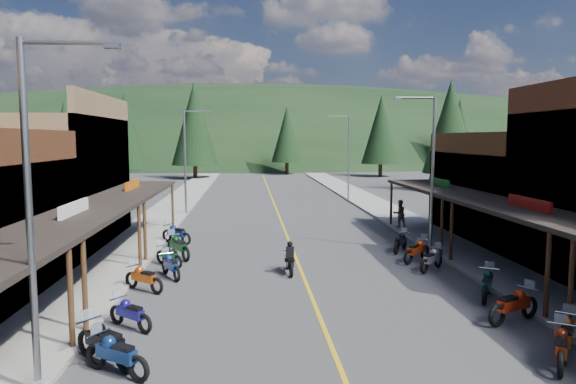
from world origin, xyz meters
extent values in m
plane|color=#38383A|center=(0.00, 0.00, 0.00)|extent=(220.00, 220.00, 0.00)
cube|color=gold|center=(0.00, 20.00, 0.01)|extent=(0.15, 90.00, 0.01)
cube|color=gray|center=(-8.70, 20.00, 0.07)|extent=(3.40, 94.00, 0.15)
cube|color=gray|center=(8.70, 20.00, 0.07)|extent=(3.40, 94.00, 0.15)
cylinder|color=#472D19|center=(-7.20, -3.40, 1.50)|extent=(0.16, 0.16, 3.00)
cube|color=#3F2111|center=(-10.15, 1.70, 3.10)|extent=(0.30, 9.00, 6.20)
cube|color=black|center=(-8.70, 1.70, 3.00)|extent=(3.20, 9.00, 0.18)
cylinder|color=#472D19|center=(-7.20, -2.20, 1.50)|extent=(0.16, 0.16, 3.00)
cylinder|color=#472D19|center=(-7.20, 5.60, 1.50)|extent=(0.16, 0.16, 3.00)
cube|color=silver|center=(-8.70, 1.70, 3.20)|extent=(0.12, 3.00, 0.70)
cube|color=brown|center=(-14.00, 11.30, 3.50)|extent=(8.00, 10.20, 7.00)
cube|color=brown|center=(-10.15, 11.30, 4.10)|extent=(0.30, 10.20, 8.20)
cube|color=black|center=(-8.70, 11.30, 3.00)|extent=(3.20, 10.20, 0.18)
cylinder|color=#472D19|center=(-7.20, 6.80, 1.50)|extent=(0.16, 0.16, 3.00)
cylinder|color=#472D19|center=(-7.20, 15.80, 1.50)|extent=(0.16, 0.16, 3.00)
cube|color=#CC590C|center=(-8.70, 11.30, 3.20)|extent=(0.12, 3.00, 0.70)
cylinder|color=#472D19|center=(7.20, -3.40, 1.50)|extent=(0.16, 0.16, 3.00)
cube|color=#562B19|center=(10.15, 1.70, 4.10)|extent=(0.30, 9.00, 8.20)
cube|color=black|center=(8.70, 1.70, 3.00)|extent=(3.20, 9.00, 0.18)
cylinder|color=#472D19|center=(7.20, -2.20, 1.50)|extent=(0.16, 0.16, 3.00)
cylinder|color=#472D19|center=(7.20, 5.60, 1.50)|extent=(0.16, 0.16, 3.00)
cube|color=#B2140F|center=(8.70, 1.70, 3.20)|extent=(0.12, 3.00, 0.70)
cube|color=#4C2D16|center=(14.00, 11.30, 2.50)|extent=(8.00, 10.20, 5.00)
cube|color=#4C2D16|center=(10.15, 11.30, 3.10)|extent=(0.30, 10.20, 6.20)
cube|color=black|center=(8.70, 11.30, 3.00)|extent=(3.20, 10.20, 0.18)
cylinder|color=#472D19|center=(7.20, 6.80, 1.50)|extent=(0.16, 0.16, 3.00)
cylinder|color=#472D19|center=(7.20, 15.80, 1.50)|extent=(0.16, 0.16, 3.00)
cube|color=#14591E|center=(8.70, 11.30, 3.20)|extent=(0.12, 3.00, 0.70)
cylinder|color=gray|center=(-7.10, -6.00, 4.00)|extent=(0.16, 0.16, 8.00)
cylinder|color=gray|center=(-6.10, -6.00, 7.90)|extent=(2.00, 0.10, 0.10)
cube|color=gray|center=(-5.20, -6.00, 7.85)|extent=(0.35, 0.18, 0.12)
cylinder|color=gray|center=(-7.10, 22.00, 4.00)|extent=(0.16, 0.16, 8.00)
cylinder|color=gray|center=(-6.10, 22.00, 7.90)|extent=(2.00, 0.10, 0.10)
cube|color=gray|center=(-5.20, 22.00, 7.85)|extent=(0.35, 0.18, 0.12)
cylinder|color=gray|center=(7.10, 8.00, 4.00)|extent=(0.16, 0.16, 8.00)
cylinder|color=gray|center=(6.10, 8.00, 7.90)|extent=(2.00, 0.10, 0.10)
cube|color=gray|center=(5.20, 8.00, 7.85)|extent=(0.35, 0.18, 0.12)
cylinder|color=gray|center=(7.10, 30.00, 4.00)|extent=(0.16, 0.16, 8.00)
cylinder|color=gray|center=(6.10, 30.00, 7.90)|extent=(2.00, 0.10, 0.10)
cube|color=gray|center=(5.20, 30.00, 7.85)|extent=(0.35, 0.18, 0.12)
ellipsoid|color=black|center=(0.00, 135.00, 0.00)|extent=(310.00, 140.00, 60.00)
cylinder|color=black|center=(-24.00, 70.00, 1.00)|extent=(0.60, 0.60, 2.00)
cone|color=black|center=(-24.00, 70.00, 7.25)|extent=(5.88, 5.88, 10.50)
cylinder|color=black|center=(-10.00, 58.00, 1.00)|extent=(0.60, 0.60, 2.00)
cone|color=black|center=(-10.00, 58.00, 8.00)|extent=(6.72, 6.72, 12.00)
cylinder|color=black|center=(4.00, 66.00, 1.00)|extent=(0.60, 0.60, 2.00)
cone|color=black|center=(4.00, 66.00, 6.50)|extent=(5.04, 5.04, 9.00)
cylinder|color=black|center=(18.00, 60.00, 1.00)|extent=(0.60, 0.60, 2.00)
cone|color=black|center=(18.00, 60.00, 7.25)|extent=(5.88, 5.88, 10.50)
cylinder|color=black|center=(34.00, 72.00, 1.00)|extent=(0.60, 0.60, 2.00)
cone|color=black|center=(34.00, 72.00, 8.00)|extent=(6.72, 6.72, 12.00)
cylinder|color=black|center=(46.00, 64.00, 1.00)|extent=(0.60, 0.60, 2.00)
cone|color=black|center=(46.00, 64.00, 6.50)|extent=(5.04, 5.04, 9.00)
cylinder|color=black|center=(-32.00, 76.00, 1.00)|extent=(0.60, 0.60, 2.00)
cone|color=black|center=(-32.00, 76.00, 7.25)|extent=(5.88, 5.88, 10.50)
cylinder|color=black|center=(-22.00, 40.00, 1.00)|extent=(0.60, 0.60, 2.00)
cone|color=black|center=(-22.00, 40.00, 6.00)|extent=(4.48, 4.48, 8.00)
cylinder|color=black|center=(24.00, 45.00, 1.00)|extent=(0.60, 0.60, 2.00)
cone|color=black|center=(24.00, 45.00, 6.40)|extent=(4.93, 4.93, 8.80)
cylinder|color=black|center=(-18.00, 50.00, 1.00)|extent=(0.60, 0.60, 2.00)
cone|color=black|center=(-18.00, 50.00, 6.80)|extent=(5.38, 5.38, 9.60)
cylinder|color=black|center=(20.00, 38.00, 1.00)|extent=(0.60, 0.60, 2.00)
cone|color=black|center=(20.00, 38.00, 7.20)|extent=(5.82, 5.82, 10.40)
imported|color=brown|center=(7.42, 14.62, 1.04)|extent=(0.94, 0.64, 1.78)
camera|label=1|loc=(-2.31, -17.50, 5.88)|focal=32.00mm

